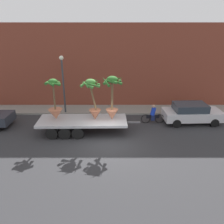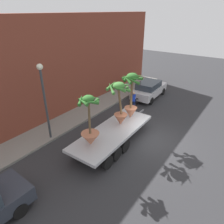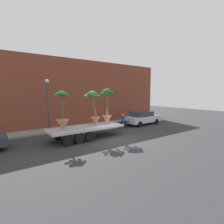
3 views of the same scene
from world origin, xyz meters
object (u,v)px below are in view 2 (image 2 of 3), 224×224
parked_car (149,89)px  potted_palm_rear (120,104)px  potted_palm_middle (131,96)px  potted_palm_front (90,128)px  cyclist (133,101)px  street_lamp (44,93)px  flatbed_trailer (110,135)px

parked_car → potted_palm_rear: bearing=-167.5°
potted_palm_rear → parked_car: size_ratio=0.64×
potted_palm_middle → potted_palm_front: (-4.01, 0.11, -0.49)m
potted_palm_middle → cyclist: bearing=27.2°
potted_palm_rear → potted_palm_middle: potted_palm_middle is taller
parked_car → potted_palm_middle: bearing=-164.7°
parked_car → cyclist: bearing=-178.9°
parked_car → street_lamp: (-10.30, 1.90, 2.40)m
potted_palm_middle → potted_palm_rear: bearing=179.0°
flatbed_trailer → potted_palm_front: potted_palm_front is taller
potted_palm_middle → parked_car: size_ratio=0.69×
flatbed_trailer → street_lamp: size_ratio=1.51×
parked_car → street_lamp: bearing=169.5°
flatbed_trailer → potted_palm_rear: bearing=2.3°
potted_palm_rear → cyclist: (4.53, 1.62, -1.79)m
potted_palm_middle → cyclist: potted_palm_middle is taller
potted_palm_front → flatbed_trailer: bearing=-4.7°
flatbed_trailer → parked_car: (8.61, 1.72, 0.06)m
potted_palm_middle → parked_car: (6.23, 1.70, -1.72)m
potted_palm_middle → parked_car: potted_palm_middle is taller
potted_palm_front → street_lamp: (-0.05, 3.49, 1.17)m
potted_palm_front → cyclist: potted_palm_front is taller
potted_palm_rear → parked_car: (7.56, 1.68, -1.63)m
potted_palm_rear → street_lamp: (-2.74, 3.58, 0.77)m
cyclist → street_lamp: 7.95m
potted_palm_rear → cyclist: size_ratio=1.59×
cyclist → parked_car: 3.03m
cyclist → potted_palm_front: bearing=-168.0°
potted_palm_rear → potted_palm_front: bearing=178.0°
potted_palm_front → cyclist: 7.51m
street_lamp → potted_palm_middle: bearing=-41.5°
potted_palm_front → potted_palm_rear: bearing=-2.0°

